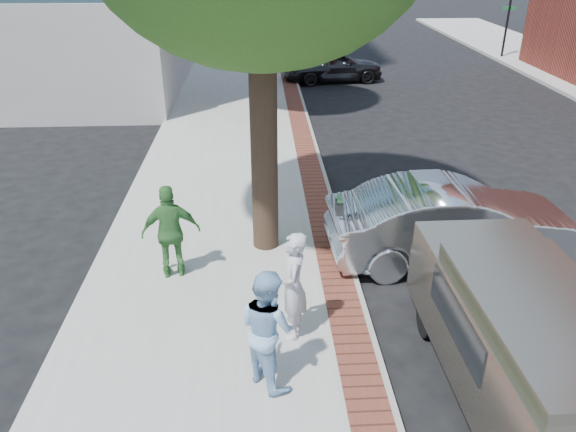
{
  "coord_description": "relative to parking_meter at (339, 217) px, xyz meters",
  "views": [
    {
      "loc": [
        -0.69,
        -8.28,
        5.84
      ],
      "look_at": [
        -0.19,
        1.08,
        1.2
      ],
      "focal_mm": 35.0,
      "sensor_mm": 36.0,
      "label": 1
    }
  ],
  "objects": [
    {
      "name": "ground",
      "position": [
        -0.75,
        -0.97,
        -1.21
      ],
      "size": [
        120.0,
        120.0,
        0.0
      ],
      "primitive_type": "plane",
      "color": "black",
      "rests_on": "ground"
    },
    {
      "name": "brick_strip",
      "position": [
        -0.05,
        7.03,
        -1.05
      ],
      "size": [
        0.6,
        60.0,
        0.01
      ],
      "primitive_type": "cube",
      "color": "brown",
      "rests_on": "sidewalk"
    },
    {
      "name": "curb",
      "position": [
        0.3,
        7.03,
        -1.13
      ],
      "size": [
        0.1,
        60.0,
        0.15
      ],
      "primitive_type": "cube",
      "color": "gray",
      "rests_on": "ground"
    },
    {
      "name": "person_gray",
      "position": [
        -0.97,
        -2.02,
        -0.15
      ],
      "size": [
        0.48,
        0.69,
        1.8
      ],
      "primitive_type": "imported",
      "rotation": [
        0.0,
        0.0,
        -1.65
      ],
      "color": "silver",
      "rests_on": "sidewalk"
    },
    {
      "name": "van",
      "position": [
        2.06,
        -3.33,
        -0.21
      ],
      "size": [
        1.94,
        4.95,
        1.82
      ],
      "rotation": [
        0.0,
        0.0,
        0.01
      ],
      "color": "gray",
      "rests_on": "ground"
    },
    {
      "name": "signal_far",
      "position": [
        11.75,
        21.03,
        1.05
      ],
      "size": [
        0.7,
        0.15,
        3.8
      ],
      "color": "black",
      "rests_on": "ground"
    },
    {
      "name": "person_green",
      "position": [
        -3.08,
        -0.14,
        -0.15
      ],
      "size": [
        1.12,
        0.61,
        1.81
      ],
      "primitive_type": "imported",
      "rotation": [
        0.0,
        0.0,
        3.31
      ],
      "color": "#3C7B38",
      "rests_on": "sidewalk"
    },
    {
      "name": "signal_near",
      "position": [
        0.15,
        21.03,
        1.05
      ],
      "size": [
        0.7,
        0.15,
        3.8
      ],
      "color": "black",
      "rests_on": "ground"
    },
    {
      "name": "person_officer",
      "position": [
        -1.39,
        -3.03,
        -0.15
      ],
      "size": [
        1.07,
        1.11,
        1.8
      ],
      "primitive_type": "imported",
      "rotation": [
        0.0,
        0.0,
        2.21
      ],
      "color": "#94BFE5",
      "rests_on": "sidewalk"
    },
    {
      "name": "parking_meter",
      "position": [
        0.0,
        0.0,
        0.0
      ],
      "size": [
        0.12,
        0.32,
        1.47
      ],
      "color": "gray",
      "rests_on": "sidewalk"
    },
    {
      "name": "sedan_silver",
      "position": [
        2.35,
        0.4,
        -0.39
      ],
      "size": [
        4.99,
        1.91,
        1.62
      ],
      "primitive_type": "imported",
      "rotation": [
        0.0,
        0.0,
        1.61
      ],
      "color": "silver",
      "rests_on": "ground"
    },
    {
      "name": "sidewalk",
      "position": [
        -2.25,
        7.03,
        -1.13
      ],
      "size": [
        5.0,
        60.0,
        0.15
      ],
      "primitive_type": "cube",
      "color": "#9E9991",
      "rests_on": "ground"
    },
    {
      "name": "office_base",
      "position": [
        -13.75,
        21.03,
        0.79
      ],
      "size": [
        18.2,
        22.2,
        4.0
      ],
      "primitive_type": "cube",
      "color": "gray",
      "rests_on": "ground"
    },
    {
      "name": "bg_car",
      "position": [
        1.95,
        16.24,
        -0.45
      ],
      "size": [
        4.61,
        2.33,
        1.5
      ],
      "primitive_type": "imported",
      "rotation": [
        0.0,
        0.0,
        1.7
      ],
      "color": "black",
      "rests_on": "ground"
    }
  ]
}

